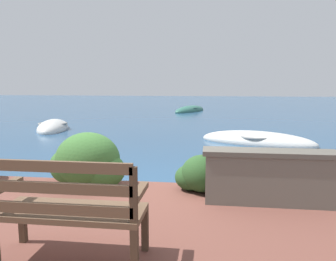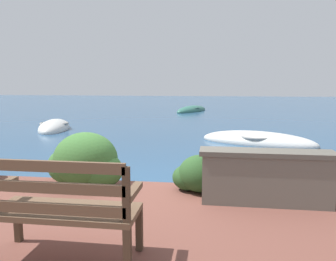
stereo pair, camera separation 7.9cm
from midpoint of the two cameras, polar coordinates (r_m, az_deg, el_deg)
name	(u,v)px [view 1 (the left image)]	position (r m, az deg, el deg)	size (l,w,h in m)	color
ground_plane	(142,195)	(5.30, -4.96, -11.09)	(80.00, 80.00, 0.00)	navy
park_bench	(69,208)	(2.99, -17.60, -12.67)	(1.28, 0.48, 0.93)	#433123
stone_wall	(269,177)	(4.39, 16.62, -7.71)	(1.68, 0.39, 0.69)	#666056
hedge_clump_left	(87,163)	(5.06, -14.34, -5.49)	(1.20, 0.86, 0.81)	#38662D
hedge_clump_centre	(202,176)	(4.71, 5.50, -7.84)	(0.78, 0.56, 0.53)	#284C23
rowboat_nearest	(257,141)	(9.98, 15.00, -1.82)	(3.55, 2.28, 0.62)	silver
rowboat_mid	(53,128)	(13.12, -19.55, 0.37)	(1.65, 2.72, 0.68)	silver
rowboat_far	(190,111)	(20.48, 3.72, 3.49)	(2.21, 3.32, 0.62)	#336B5B
mooring_buoy	(299,160)	(7.70, 21.64, -4.86)	(0.52, 0.52, 0.47)	red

